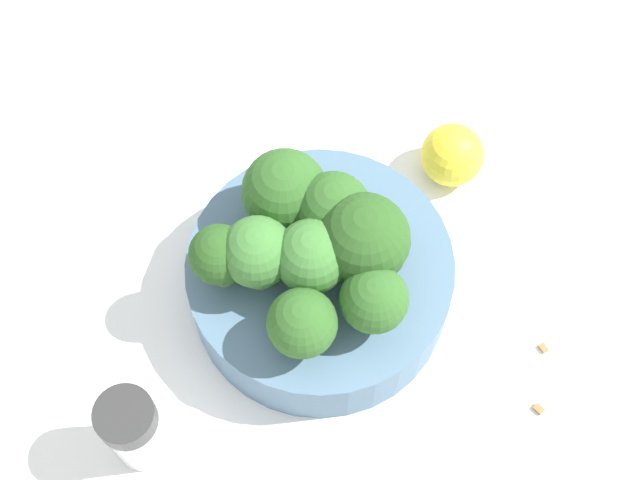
% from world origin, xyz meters
% --- Properties ---
extents(ground_plane, '(3.00, 3.00, 0.00)m').
position_xyz_m(ground_plane, '(0.00, 0.00, 0.00)').
color(ground_plane, white).
extents(bowl, '(0.17, 0.17, 0.05)m').
position_xyz_m(bowl, '(0.00, 0.00, 0.03)').
color(bowl, slate).
rests_on(bowl, ground_plane).
extents(broccoli_floret_0, '(0.05, 0.05, 0.06)m').
position_xyz_m(broccoli_floret_0, '(0.00, -0.02, 0.09)').
color(broccoli_floret_0, '#84AD66').
rests_on(broccoli_floret_0, bowl).
extents(broccoli_floret_1, '(0.05, 0.05, 0.06)m').
position_xyz_m(broccoli_floret_1, '(-0.00, 0.01, 0.09)').
color(broccoli_floret_1, '#7A9E5B').
rests_on(broccoli_floret_1, bowl).
extents(broccoli_floret_2, '(0.04, 0.04, 0.05)m').
position_xyz_m(broccoli_floret_2, '(-0.01, 0.05, 0.08)').
color(broccoli_floret_2, '#8EB770').
rests_on(broccoli_floret_2, bowl).
extents(broccoli_floret_3, '(0.04, 0.04, 0.05)m').
position_xyz_m(broccoli_floret_3, '(-0.04, 0.02, 0.08)').
color(broccoli_floret_3, '#8EB770').
rests_on(broccoli_floret_3, bowl).
extents(broccoli_floret_4, '(0.06, 0.06, 0.07)m').
position_xyz_m(broccoli_floret_4, '(-0.03, -0.01, 0.09)').
color(broccoli_floret_4, '#84AD66').
rests_on(broccoli_floret_4, bowl).
extents(broccoli_floret_5, '(0.04, 0.04, 0.05)m').
position_xyz_m(broccoli_floret_5, '(0.05, 0.03, 0.08)').
color(broccoli_floret_5, '#84AD66').
rests_on(broccoli_floret_5, bowl).
extents(broccoli_floret_6, '(0.05, 0.05, 0.06)m').
position_xyz_m(broccoli_floret_6, '(0.03, -0.02, 0.08)').
color(broccoli_floret_6, '#7A9E5B').
rests_on(broccoli_floret_6, bowl).
extents(broccoli_floret_7, '(0.04, 0.04, 0.06)m').
position_xyz_m(broccoli_floret_7, '(0.03, 0.02, 0.08)').
color(broccoli_floret_7, '#7A9E5B').
rests_on(broccoli_floret_7, bowl).
extents(pepper_shaker, '(0.04, 0.04, 0.07)m').
position_xyz_m(pepper_shaker, '(0.06, 0.14, 0.04)').
color(pepper_shaker, silver).
rests_on(pepper_shaker, ground_plane).
extents(lemon_wedge, '(0.05, 0.05, 0.05)m').
position_xyz_m(lemon_wedge, '(-0.05, -0.13, 0.02)').
color(lemon_wedge, yellow).
rests_on(lemon_wedge, ground_plane).
extents(almond_crumb_1, '(0.01, 0.01, 0.01)m').
position_xyz_m(almond_crumb_1, '(-0.16, 0.02, 0.00)').
color(almond_crumb_1, olive).
rests_on(almond_crumb_1, ground_plane).
extents(almond_crumb_2, '(0.01, 0.01, 0.01)m').
position_xyz_m(almond_crumb_2, '(-0.15, -0.02, 0.00)').
color(almond_crumb_2, olive).
rests_on(almond_crumb_2, ground_plane).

